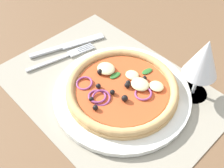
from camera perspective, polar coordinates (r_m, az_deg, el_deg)
name	(u,v)px	position (r cm, az deg, el deg)	size (l,w,h in cm)	color
ground_plane	(109,93)	(63.04, -0.66, -1.81)	(190.00, 140.00, 2.40)	brown
placemat	(109,89)	(61.98, -0.68, -0.97)	(48.12, 34.34, 0.40)	gray
plate	(122,93)	(60.05, 2.06, -1.97)	(29.87, 29.87, 1.22)	silver
pizza	(122,88)	(58.78, 2.09, -0.86)	(24.24, 24.24, 2.68)	tan
fork	(65,56)	(69.96, -9.77, 5.71)	(5.53, 17.88, 0.44)	#B2B5BA
knife	(68,45)	(72.95, -9.05, 7.93)	(7.97, 19.47, 0.62)	#B2B5BA
wine_glass	(204,60)	(56.92, 18.45, 4.78)	(7.20, 7.20, 14.90)	silver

